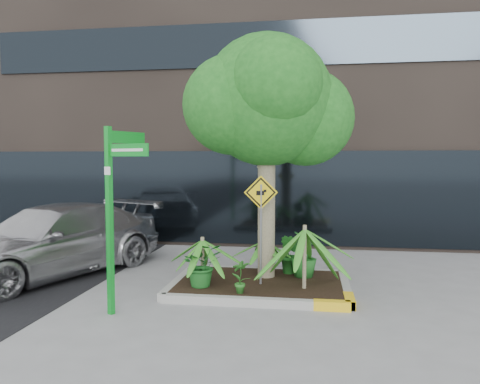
# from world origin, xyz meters

# --- Properties ---
(ground) EXTENTS (80.00, 80.00, 0.00)m
(ground) POSITION_xyz_m (0.00, 0.00, 0.00)
(ground) COLOR gray
(ground) RESTS_ON ground
(building) EXTENTS (18.00, 8.00, 15.00)m
(building) POSITION_xyz_m (0.50, 8.50, 7.50)
(building) COLOR #2D2621
(building) RESTS_ON ground
(planter) EXTENTS (3.35, 2.36, 0.15)m
(planter) POSITION_xyz_m (0.23, 0.27, 0.10)
(planter) COLOR #9E9E99
(planter) RESTS_ON ground
(tree) EXTENTS (3.29, 2.92, 4.94)m
(tree) POSITION_xyz_m (0.28, 0.70, 3.61)
(tree) COLOR tan
(tree) RESTS_ON ground
(palm_front) EXTENTS (1.29, 1.29, 1.44)m
(palm_front) POSITION_xyz_m (1.04, -0.08, 1.22)
(palm_front) COLOR tan
(palm_front) RESTS_ON ground
(palm_left) EXTENTS (0.97, 0.97, 1.08)m
(palm_left) POSITION_xyz_m (-0.86, 0.04, 0.96)
(palm_left) COLOR tan
(palm_left) RESTS_ON ground
(palm_back) EXTENTS (0.79, 0.79, 0.88)m
(palm_back) POSITION_xyz_m (0.21, 0.98, 0.81)
(palm_back) COLOR tan
(palm_back) RESTS_ON ground
(parked_car) EXTENTS (3.97, 5.55, 1.49)m
(parked_car) POSITION_xyz_m (-4.30, 0.69, 0.75)
(parked_car) COLOR #AFAEB3
(parked_car) RESTS_ON ground
(shrub_a) EXTENTS (0.97, 0.97, 0.80)m
(shrub_a) POSITION_xyz_m (-0.81, -0.22, 0.55)
(shrub_a) COLOR #1B6121
(shrub_a) RESTS_ON planter
(shrub_b) EXTENTS (0.61, 0.61, 0.90)m
(shrub_b) POSITION_xyz_m (1.02, 0.76, 0.60)
(shrub_b) COLOR #1F6721
(shrub_b) RESTS_ON planter
(shrub_c) EXTENTS (0.43, 0.43, 0.59)m
(shrub_c) POSITION_xyz_m (-0.05, -0.55, 0.45)
(shrub_c) COLOR #266920
(shrub_c) RESTS_ON planter
(shrub_d) EXTENTS (0.62, 0.62, 0.80)m
(shrub_d) POSITION_xyz_m (0.74, 0.96, 0.55)
(shrub_d) COLOR #185519
(shrub_d) RESTS_ON planter
(street_sign_post) EXTENTS (0.82, 1.09, 2.98)m
(street_sign_post) POSITION_xyz_m (-1.92, -1.47, 1.84)
(street_sign_post) COLOR #0D8F23
(street_sign_post) RESTS_ON ground
(cattle_sign) EXTENTS (0.62, 0.14, 2.02)m
(cattle_sign) POSITION_xyz_m (0.23, 0.06, 1.52)
(cattle_sign) COLOR slate
(cattle_sign) RESTS_ON ground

